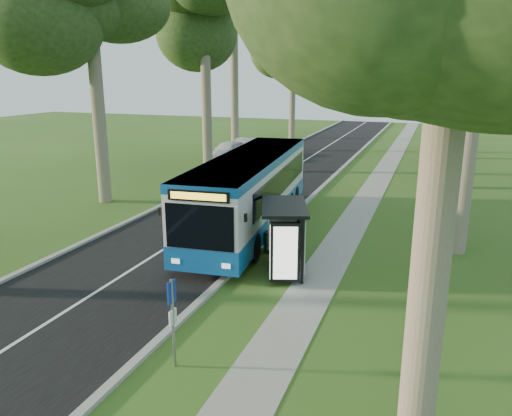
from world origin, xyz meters
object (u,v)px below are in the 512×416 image
(car_white, at_px, (229,151))
(car_silver, at_px, (245,147))
(litter_bin, at_px, (269,242))
(bus_shelter, at_px, (285,228))
(bus_stop_sign, at_px, (173,312))
(bus, at_px, (250,192))

(car_white, distance_m, car_silver, 2.80)
(litter_bin, bearing_deg, bus_shelter, -58.50)
(bus_shelter, distance_m, car_white, 23.63)
(car_silver, bearing_deg, bus_stop_sign, -75.49)
(bus_shelter, height_order, car_silver, bus_shelter)
(bus_stop_sign, distance_m, car_white, 29.03)
(car_white, bearing_deg, bus, -52.19)
(car_white, bearing_deg, car_silver, 95.52)
(bus_stop_sign, bearing_deg, car_silver, 112.34)
(litter_bin, height_order, car_white, car_white)
(bus_shelter, bearing_deg, bus, 103.97)
(car_white, xyz_separation_m, car_silver, (0.30, 2.78, -0.08))
(bus_stop_sign, relative_size, car_silver, 0.51)
(bus, distance_m, bus_shelter, 5.46)
(bus, bearing_deg, bus_shelter, -62.33)
(bus_stop_sign, distance_m, litter_bin, 8.35)
(litter_bin, relative_size, car_white, 0.18)
(bus_stop_sign, bearing_deg, car_white, 114.61)
(bus_stop_sign, distance_m, car_silver, 31.56)
(bus_stop_sign, height_order, car_white, bus_stop_sign)
(bus, bearing_deg, litter_bin, -61.19)
(bus_shelter, relative_size, litter_bin, 3.74)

